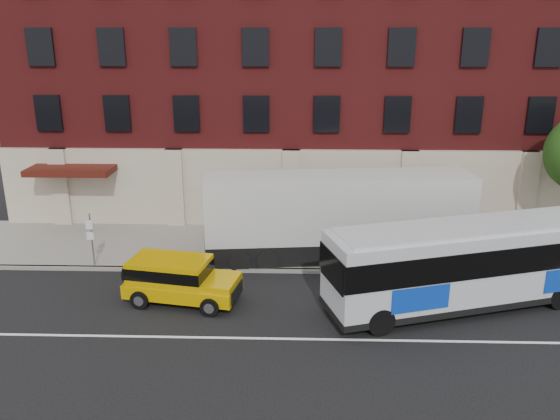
{
  "coord_description": "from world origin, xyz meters",
  "views": [
    {
      "loc": [
        0.28,
        -16.25,
        9.89
      ],
      "look_at": [
        -0.38,
        5.5,
        2.97
      ],
      "focal_mm": 36.17,
      "sensor_mm": 36.0,
      "label": 1
    }
  ],
  "objects_px": {
    "yellow_suv": "(177,277)",
    "shipping_container": "(339,218)",
    "sign_pole": "(91,237)",
    "city_bus": "(482,260)"
  },
  "relations": [
    {
      "from": "yellow_suv",
      "to": "shipping_container",
      "type": "xyz_separation_m",
      "value": [
        6.38,
        4.43,
        0.95
      ]
    },
    {
      "from": "city_bus",
      "to": "shipping_container",
      "type": "relative_size",
      "value": 1.01
    },
    {
      "from": "shipping_container",
      "to": "sign_pole",
      "type": "bearing_deg",
      "value": -172.25
    },
    {
      "from": "city_bus",
      "to": "sign_pole",
      "type": "bearing_deg",
      "value": 169.6
    },
    {
      "from": "city_bus",
      "to": "shipping_container",
      "type": "bearing_deg",
      "value": 139.11
    },
    {
      "from": "sign_pole",
      "to": "city_bus",
      "type": "relative_size",
      "value": 0.21
    },
    {
      "from": "shipping_container",
      "to": "city_bus",
      "type": "bearing_deg",
      "value": -40.89
    },
    {
      "from": "sign_pole",
      "to": "city_bus",
      "type": "distance_m",
      "value": 15.94
    },
    {
      "from": "sign_pole",
      "to": "yellow_suv",
      "type": "distance_m",
      "value": 5.25
    },
    {
      "from": "sign_pole",
      "to": "yellow_suv",
      "type": "height_order",
      "value": "sign_pole"
    }
  ]
}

